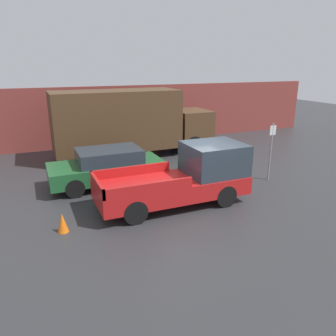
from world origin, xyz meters
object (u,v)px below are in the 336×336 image
car (107,166)px  parking_sign (271,148)px  newspaper_box (169,132)px  traffic_cone (63,223)px  pickup_truck (187,177)px  delivery_truck (128,121)px

car → parking_sign: (6.52, -2.15, 0.61)m
newspaper_box → traffic_cone: (-7.84, -10.12, -0.23)m
newspaper_box → traffic_cone: newspaper_box is taller
car → pickup_truck: bearing=-53.4°
car → delivery_truck: (2.11, 3.95, 1.09)m
pickup_truck → delivery_truck: bearing=90.6°
car → traffic_cone: bearing=-122.3°
delivery_truck → traffic_cone: bearing=-120.1°
car → newspaper_box: car is taller
pickup_truck → delivery_truck: (-0.07, 6.88, 0.91)m
delivery_truck → newspaper_box: 4.66m
car → delivery_truck: delivery_truck is taller
pickup_truck → delivery_truck: delivery_truck is taller
newspaper_box → traffic_cone: bearing=-127.8°
car → traffic_cone: car is taller
car → parking_sign: size_ratio=1.86×
traffic_cone → pickup_truck: bearing=6.9°
delivery_truck → parking_sign: (4.41, -6.11, -0.49)m
parking_sign → newspaper_box: size_ratio=2.32×
car → traffic_cone: (-2.19, -3.46, -0.48)m
pickup_truck → traffic_cone: 4.45m
pickup_truck → newspaper_box: size_ratio=5.01×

